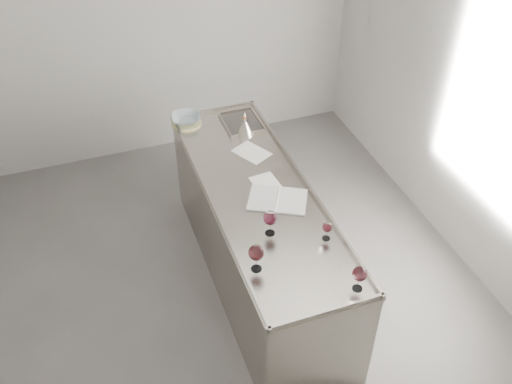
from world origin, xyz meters
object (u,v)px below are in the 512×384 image
object	(u,v)px
wine_glass_right	(360,274)
wine_glass_small	(327,228)
counter	(258,237)
notebook	(278,200)
wine_glass_middle	(270,218)
ceramic_bowl	(186,119)
wine_funnel	(245,128)
wine_glass_left	(256,253)

from	to	relation	value
wine_glass_right	wine_glass_small	world-z (taller)	wine_glass_right
counter	wine_glass_right	bearing A→B (deg)	-76.80
notebook	wine_glass_small	bearing A→B (deg)	-42.91
wine_glass_middle	wine_glass_right	size ratio (longest dim) A/B	1.05
wine_glass_middle	ceramic_bowl	xyz separation A→B (m)	(-0.20, 1.52, -0.08)
ceramic_bowl	wine_funnel	size ratio (longest dim) A/B	1.10
notebook	ceramic_bowl	size ratio (longest dim) A/B	2.07
wine_glass_small	notebook	xyz separation A→B (m)	(-0.16, 0.48, -0.09)
counter	wine_funnel	xyz separation A→B (m)	(0.15, 0.75, 0.54)
counter	ceramic_bowl	xyz separation A→B (m)	(-0.28, 1.08, 0.52)
counter	wine_glass_left	bearing A→B (deg)	-110.97
notebook	ceramic_bowl	distance (m)	1.27
counter	ceramic_bowl	size ratio (longest dim) A/B	9.90
wine_glass_right	ceramic_bowl	distance (m)	2.23
counter	wine_glass_right	world-z (taller)	wine_glass_right
wine_glass_middle	wine_glass_small	bearing A→B (deg)	-27.38
notebook	wine_funnel	distance (m)	0.89
counter	wine_glass_left	world-z (taller)	wine_glass_left
counter	wine_funnel	world-z (taller)	wine_funnel
wine_glass_middle	notebook	distance (m)	0.37
wine_glass_middle	wine_glass_small	xyz separation A→B (m)	(0.34, -0.18, -0.04)
wine_glass_middle	wine_glass_left	bearing A→B (deg)	-125.47
wine_funnel	wine_glass_left	bearing A→B (deg)	-106.05
counter	wine_glass_right	xyz separation A→B (m)	(0.25, -1.08, 0.60)
notebook	ceramic_bowl	bearing A→B (deg)	135.15
wine_glass_right	wine_funnel	xyz separation A→B (m)	(-0.11, 1.83, -0.06)
wine_glass_small	wine_funnel	distance (m)	1.37
wine_glass_right	notebook	xyz separation A→B (m)	(-0.16, 0.94, -0.12)
wine_glass_left	notebook	distance (m)	0.70
wine_glass_right	ceramic_bowl	xyz separation A→B (m)	(-0.53, 2.16, -0.08)
wine_glass_left	wine_glass_small	xyz separation A→B (m)	(0.54, 0.10, -0.04)
counter	wine_glass_small	bearing A→B (deg)	-67.10
wine_glass_small	ceramic_bowl	distance (m)	1.78
counter	wine_glass_middle	distance (m)	0.75
wine_glass_middle	wine_funnel	world-z (taller)	wine_funnel
wine_glass_right	wine_glass_left	bearing A→B (deg)	145.53
counter	ceramic_bowl	distance (m)	1.23
wine_glass_right	ceramic_bowl	bearing A→B (deg)	103.75
wine_glass_right	wine_funnel	bearing A→B (deg)	93.34
counter	wine_glass_small	distance (m)	0.88
notebook	wine_funnel	size ratio (longest dim) A/B	2.27
wine_glass_small	notebook	size ratio (longest dim) A/B	0.28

